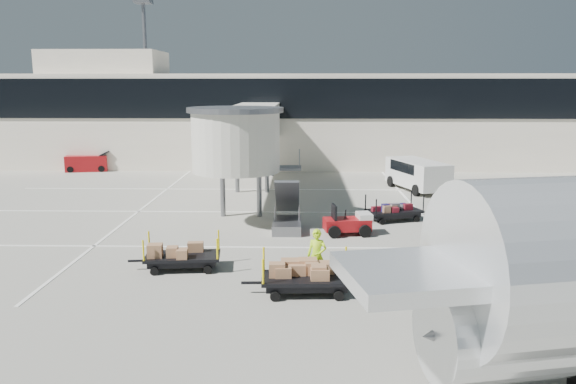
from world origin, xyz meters
name	(u,v)px	position (x,y,z in m)	size (l,w,h in m)	color
ground	(318,262)	(0.00, 0.00, 0.00)	(140.00, 140.00, 0.00)	#B3B0A0
lane_markings	(302,211)	(-0.67, 9.33, 0.01)	(40.00, 30.00, 0.02)	white
terminal	(305,118)	(-0.35, 29.94, 4.11)	(64.00, 12.11, 15.20)	#F0E5CF
jet_bridge	(248,132)	(-3.97, 12.26, 4.28)	(5.70, 20.40, 6.03)	beige
baggage_tug	(348,224)	(1.58, 4.32, 0.54)	(2.39, 1.70, 1.48)	maroon
suitcase_cart	(394,211)	(4.24, 7.17, 0.50)	(3.58, 2.26, 1.38)	black
box_cart_near	(307,277)	(-0.48, -3.60, 0.62)	(3.80, 1.67, 1.48)	black
box_cart_far	(183,257)	(-5.30, -1.08, 0.50)	(3.61, 1.73, 1.39)	black
ground_worker	(317,256)	(-0.12, -2.36, 0.99)	(0.72, 0.47, 1.99)	#A9DC17
minivan	(416,172)	(7.19, 16.10, 1.23)	(3.74, 5.80, 2.05)	silver
belt_loader	(87,163)	(-18.59, 24.00, 0.66)	(3.77, 1.99, 1.73)	maroon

